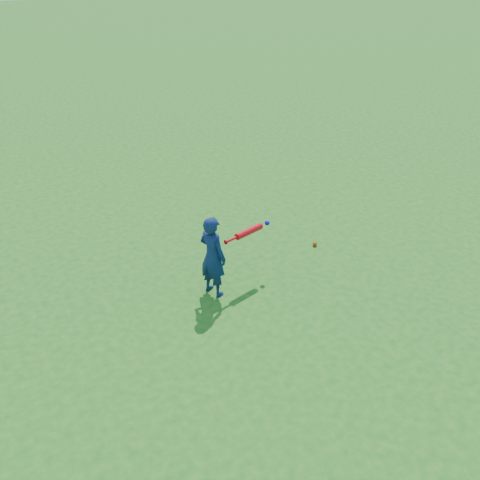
{
  "coord_description": "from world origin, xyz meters",
  "views": [
    {
      "loc": [
        -1.94,
        -5.35,
        4.31
      ],
      "look_at": [
        1.01,
        0.3,
        0.63
      ],
      "focal_mm": 40.0,
      "sensor_mm": 36.0,
      "label": 1
    }
  ],
  "objects": [
    {
      "name": "child",
      "position": [
        0.53,
        0.16,
        0.58
      ],
      "size": [
        0.41,
        0.5,
        1.16
      ],
      "primitive_type": "imported",
      "rotation": [
        0.0,
        0.0,
        1.94
      ],
      "color": "#0F1F49",
      "rests_on": "ground"
    },
    {
      "name": "ground_ball_red",
      "position": [
        2.48,
        0.56,
        0.03
      ],
      "size": [
        0.07,
        0.07,
        0.07
      ],
      "primitive_type": "sphere",
      "color": "red",
      "rests_on": "ground"
    },
    {
      "name": "ground",
      "position": [
        0.0,
        0.0,
        0.0
      ],
      "size": [
        80.0,
        80.0,
        0.0
      ],
      "primitive_type": "plane",
      "color": "#1E5F16",
      "rests_on": "ground"
    },
    {
      "name": "bat_swing",
      "position": [
        1.17,
        0.29,
        0.74
      ],
      "size": [
        0.81,
        0.29,
        0.09
      ],
      "rotation": [
        0.0,
        0.0,
        0.28
      ],
      "color": "red",
      "rests_on": "ground"
    }
  ]
}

